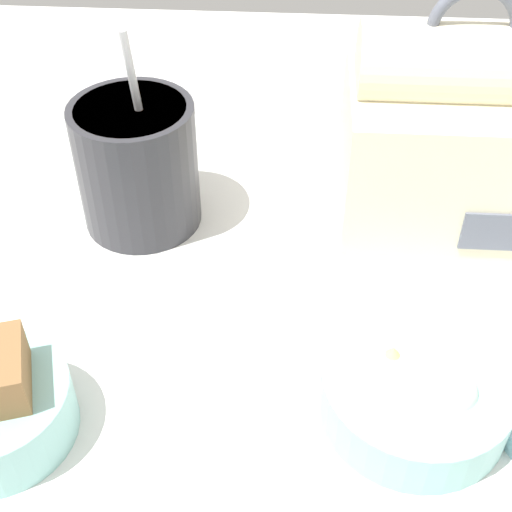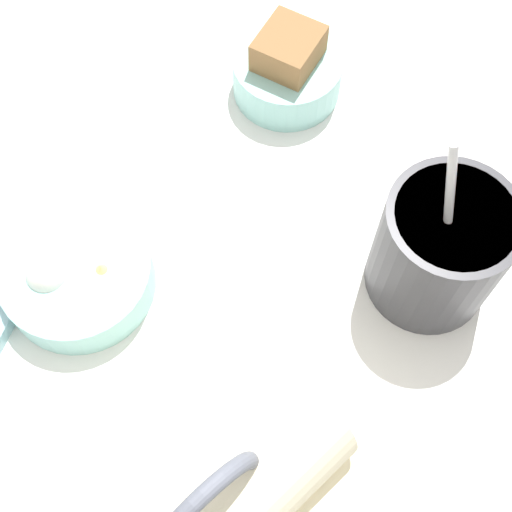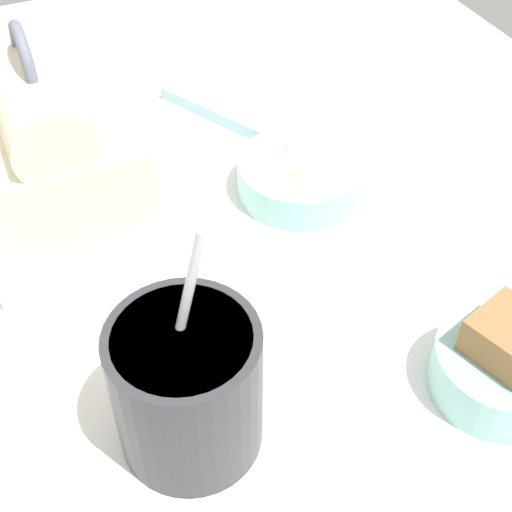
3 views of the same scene
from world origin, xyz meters
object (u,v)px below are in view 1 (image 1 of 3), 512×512
object	(u,v)px
soup_cup	(137,164)
bento_bowl_snacks	(416,392)
computer_mouse	(414,80)
keyboard	(201,82)
lunch_bag	(451,134)

from	to	relation	value
soup_cup	bento_bowl_snacks	xyz separation A→B (cm)	(23.14, -20.57, -4.05)
bento_bowl_snacks	computer_mouse	xyz separation A→B (cm)	(4.48, 46.15, -0.49)
computer_mouse	keyboard	bearing A→B (deg)	-178.12
keyboard	lunch_bag	xyz separation A→B (cm)	(25.40, -21.22, 7.12)
soup_cup	keyboard	bearing A→B (deg)	84.49
keyboard	soup_cup	size ratio (longest dim) A/B	1.95
keyboard	soup_cup	bearing A→B (deg)	-95.51
soup_cup	computer_mouse	size ratio (longest dim) A/B	2.66
lunch_bag	soup_cup	distance (cm)	28.08
soup_cup	bento_bowl_snacks	distance (cm)	31.23
bento_bowl_snacks	keyboard	bearing A→B (deg)	114.61
bento_bowl_snacks	computer_mouse	size ratio (longest dim) A/B	1.80
soup_cup	computer_mouse	bearing A→B (deg)	42.80
soup_cup	bento_bowl_snacks	size ratio (longest dim) A/B	1.48
bento_bowl_snacks	lunch_bag	bearing A→B (deg)	79.10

